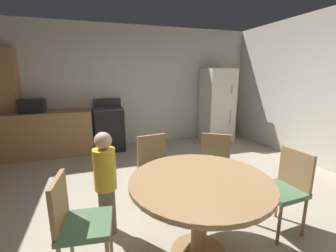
{
  "coord_description": "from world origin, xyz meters",
  "views": [
    {
      "loc": [
        -0.89,
        -2.26,
        1.63
      ],
      "look_at": [
        0.18,
        1.02,
        0.84
      ],
      "focal_mm": 24.25,
      "sensor_mm": 36.0,
      "label": 1
    }
  ],
  "objects": [
    {
      "name": "oven_range",
      "position": [
        -0.62,
        2.72,
        0.47
      ],
      "size": [
        0.6,
        0.6,
        1.1
      ],
      "color": "black",
      "rests_on": "ground"
    },
    {
      "name": "chair_east",
      "position": [
        0.94,
        -0.59,
        0.5
      ],
      "size": [
        0.43,
        0.43,
        0.87
      ],
      "rotation": [
        0.0,
        0.0,
        3.21
      ],
      "color": "#9E754C",
      "rests_on": "ground"
    },
    {
      "name": "chair_northeast",
      "position": [
        0.52,
        0.17,
        0.5
      ],
      "size": [
        0.56,
        0.56,
        0.87
      ],
      "rotation": [
        0.0,
        0.0,
        4.08
      ],
      "color": "#9E754C",
      "rests_on": "ground"
    },
    {
      "name": "chair_north",
      "position": [
        -0.21,
        0.36,
        0.5
      ],
      "size": [
        0.45,
        0.45,
        0.87
      ],
      "rotation": [
        0.0,
        0.0,
        4.85
      ],
      "color": "#9E754C",
      "rests_on": "ground"
    },
    {
      "name": "wall_back",
      "position": [
        0.0,
        3.12,
        1.35
      ],
      "size": [
        6.03,
        0.12,
        2.7
      ],
      "primitive_type": "cube",
      "color": "beige",
      "rests_on": "ground"
    },
    {
      "name": "pantry_column",
      "position": [
        -2.49,
        2.9,
        1.05
      ],
      "size": [
        0.44,
        0.36,
        2.1
      ],
      "primitive_type": "cube",
      "color": "#9E754C",
      "rests_on": "ground"
    },
    {
      "name": "ground_plane",
      "position": [
        0.0,
        0.0,
        0.0
      ],
      "size": [
        14.0,
        14.0,
        0.0
      ],
      "primitive_type": "plane",
      "color": "#A89E89"
    },
    {
      "name": "kitchen_counter",
      "position": [
        -1.84,
        2.72,
        0.45
      ],
      "size": [
        1.75,
        0.6,
        0.9
      ],
      "primitive_type": "cube",
      "color": "#9E754C",
      "rests_on": "ground"
    },
    {
      "name": "refrigerator",
      "position": [
        1.99,
        2.67,
        0.88
      ],
      "size": [
        0.68,
        0.68,
        1.76
      ],
      "color": "silver",
      "rests_on": "ground"
    },
    {
      "name": "microwave",
      "position": [
        -2.04,
        2.72,
        1.03
      ],
      "size": [
        0.44,
        0.32,
        0.26
      ],
      "primitive_type": "cube",
      "color": "black",
      "rests_on": "kitchen_counter"
    },
    {
      "name": "dining_table",
      "position": [
        -0.08,
        -0.66,
        0.6
      ],
      "size": [
        1.22,
        1.22,
        0.76
      ],
      "color": "#9E754C",
      "rests_on": "ground"
    },
    {
      "name": "person_child",
      "position": [
        -0.84,
        -0.08,
        0.58
      ],
      "size": [
        0.31,
        0.31,
        1.09
      ],
      "rotation": [
        0.0,
        0.0,
        5.63
      ],
      "color": "#665B51",
      "rests_on": "ground"
    },
    {
      "name": "chair_west",
      "position": [
        -1.09,
        -0.53,
        0.5
      ],
      "size": [
        0.45,
        0.45,
        0.87
      ],
      "rotation": [
        0.0,
        0.0,
        6.16
      ],
      "color": "#9E754C",
      "rests_on": "ground"
    }
  ]
}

